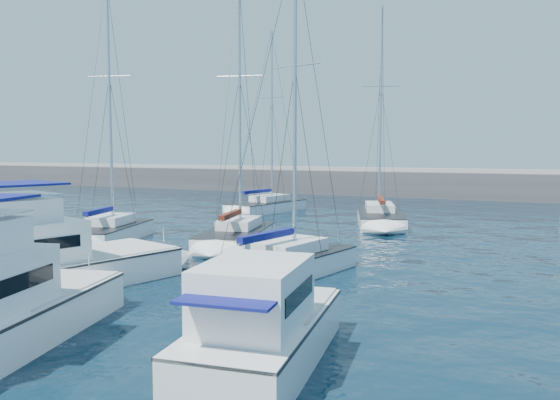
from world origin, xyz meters
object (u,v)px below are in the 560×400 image
at_px(sailboat_back_a, 267,206).
at_px(sailboat_back_b, 380,217).
at_px(sailboat_mid_b, 237,236).
at_px(sailboat_mid_a, 109,232).
at_px(sailboat_mid_c, 285,264).
at_px(motor_yacht_port_inner, 31,263).
at_px(motor_yacht_stbd_outer, 261,330).

height_order(sailboat_back_a, sailboat_back_b, sailboat_back_b).
distance_m(sailboat_mid_b, sailboat_back_a, 17.50).
height_order(sailboat_mid_a, sailboat_mid_b, sailboat_mid_a).
bearing_deg(sailboat_mid_a, sailboat_mid_c, -32.51).
xyz_separation_m(sailboat_mid_a, sailboat_back_a, (1.45, 18.27, -0.02)).
distance_m(motor_yacht_port_inner, sailboat_mid_b, 12.84).
xyz_separation_m(sailboat_mid_a, sailboat_mid_c, (13.82, -3.80, -0.03)).
bearing_deg(motor_yacht_port_inner, sailboat_mid_a, 135.01).
bearing_deg(sailboat_back_b, sailboat_mid_a, -149.97).
bearing_deg(sailboat_mid_b, sailboat_back_a, 97.07).
height_order(motor_yacht_stbd_outer, sailboat_back_a, sailboat_back_a).
bearing_deg(motor_yacht_port_inner, motor_yacht_stbd_outer, 2.55).
xyz_separation_m(sailboat_mid_b, sailboat_back_b, (4.89, 12.83, -0.01)).
height_order(sailboat_mid_a, sailboat_back_b, sailboat_back_b).
distance_m(sailboat_mid_a, sailboat_mid_c, 14.34).
height_order(sailboat_mid_a, sailboat_back_a, sailboat_back_a).
relative_size(sailboat_mid_b, sailboat_mid_c, 1.07).
distance_m(sailboat_mid_a, sailboat_mid_b, 8.20).
bearing_deg(sailboat_mid_b, motor_yacht_port_inner, -112.73).
height_order(motor_yacht_port_inner, sailboat_mid_b, sailboat_mid_b).
relative_size(sailboat_mid_b, sailboat_back_b, 0.95).
bearing_deg(sailboat_mid_a, motor_yacht_port_inner, -77.14).
height_order(sailboat_mid_b, sailboat_back_a, sailboat_back_a).
height_order(motor_yacht_stbd_outer, sailboat_mid_b, sailboat_mid_b).
height_order(motor_yacht_port_inner, sailboat_back_a, sailboat_back_a).
bearing_deg(sailboat_back_a, sailboat_back_b, -6.70).
xyz_separation_m(motor_yacht_stbd_outer, sailboat_mid_a, (-17.64, 13.21, -0.39)).
distance_m(motor_yacht_stbd_outer, sailboat_back_b, 28.48).
height_order(sailboat_mid_c, sailboat_back_a, sailboat_back_a).
bearing_deg(sailboat_back_a, sailboat_mid_c, -50.71).
bearing_deg(sailboat_mid_c, motor_yacht_port_inner, -127.07).
xyz_separation_m(motor_yacht_port_inner, motor_yacht_stbd_outer, (11.48, -2.54, -0.19)).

